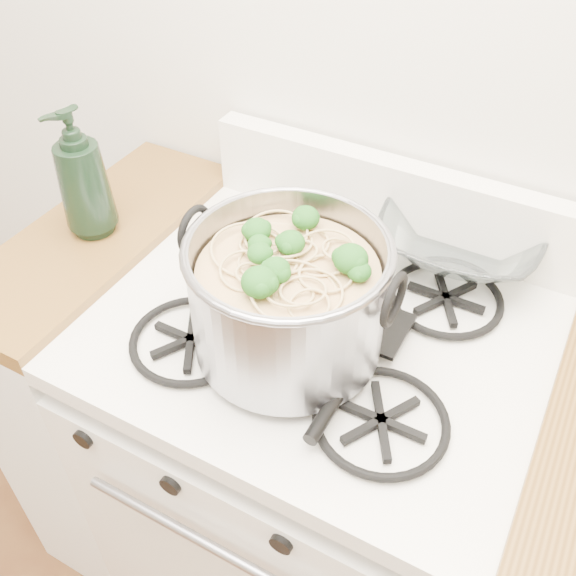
% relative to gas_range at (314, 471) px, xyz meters
% --- Properties ---
extents(gas_range, '(0.76, 0.66, 0.92)m').
position_rel_gas_range_xyz_m(gas_range, '(0.00, 0.00, 0.00)').
color(gas_range, white).
rests_on(gas_range, ground).
extents(counter_left, '(0.25, 0.65, 0.92)m').
position_rel_gas_range_xyz_m(counter_left, '(-0.51, 0.00, 0.02)').
color(counter_left, silver).
rests_on(counter_left, ground).
extents(stock_pot, '(0.34, 0.31, 0.21)m').
position_rel_gas_range_xyz_m(stock_pot, '(-0.02, -0.08, 0.58)').
color(stock_pot, gray).
rests_on(stock_pot, gas_range).
extents(spatula, '(0.29, 0.31, 0.02)m').
position_rel_gas_range_xyz_m(spatula, '(0.10, 0.01, 0.50)').
color(spatula, black).
rests_on(spatula, gas_range).
extents(glass_bowl, '(0.13, 0.13, 0.03)m').
position_rel_gas_range_xyz_m(glass_bowl, '(0.15, 0.28, 0.50)').
color(glass_bowl, white).
rests_on(glass_bowl, gas_range).
extents(bottle, '(0.13, 0.13, 0.26)m').
position_rel_gas_range_xyz_m(bottle, '(-0.50, 0.01, 0.61)').
color(bottle, black).
rests_on(bottle, counter_left).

